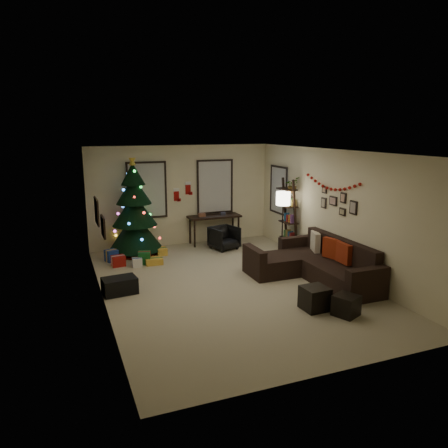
{
  "coord_description": "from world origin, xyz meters",
  "views": [
    {
      "loc": [
        -3.17,
        -7.73,
        3.14
      ],
      "look_at": [
        0.1,
        0.6,
        1.15
      ],
      "focal_mm": 34.64,
      "sensor_mm": 36.0,
      "label": 1
    }
  ],
  "objects_px": {
    "christmas_tree": "(135,214)",
    "desk_chair": "(224,238)",
    "desk": "(214,219)",
    "sofa": "(315,265)",
    "bookshelf": "(289,217)"
  },
  "relations": [
    {
      "from": "christmas_tree",
      "to": "desk_chair",
      "type": "distance_m",
      "value": 2.41
    },
    {
      "from": "christmas_tree",
      "to": "desk",
      "type": "relative_size",
      "value": 1.73
    },
    {
      "from": "sofa",
      "to": "desk",
      "type": "height_order",
      "value": "sofa"
    },
    {
      "from": "christmas_tree",
      "to": "bookshelf",
      "type": "relative_size",
      "value": 1.32
    },
    {
      "from": "desk",
      "to": "bookshelf",
      "type": "relative_size",
      "value": 0.76
    },
    {
      "from": "christmas_tree",
      "to": "bookshelf",
      "type": "height_order",
      "value": "christmas_tree"
    },
    {
      "from": "sofa",
      "to": "desk_chair",
      "type": "height_order",
      "value": "sofa"
    },
    {
      "from": "desk",
      "to": "desk_chair",
      "type": "relative_size",
      "value": 2.38
    },
    {
      "from": "sofa",
      "to": "bookshelf",
      "type": "xyz_separation_m",
      "value": [
        0.46,
        1.93,
        0.64
      ]
    },
    {
      "from": "desk_chair",
      "to": "bookshelf",
      "type": "height_order",
      "value": "bookshelf"
    },
    {
      "from": "bookshelf",
      "to": "christmas_tree",
      "type": "bearing_deg",
      "value": 160.24
    },
    {
      "from": "christmas_tree",
      "to": "sofa",
      "type": "relative_size",
      "value": 0.92
    },
    {
      "from": "bookshelf",
      "to": "desk_chair",
      "type": "bearing_deg",
      "value": 147.54
    },
    {
      "from": "desk",
      "to": "christmas_tree",
      "type": "bearing_deg",
      "value": -174.0
    },
    {
      "from": "desk",
      "to": "desk_chair",
      "type": "height_order",
      "value": "desk"
    }
  ]
}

